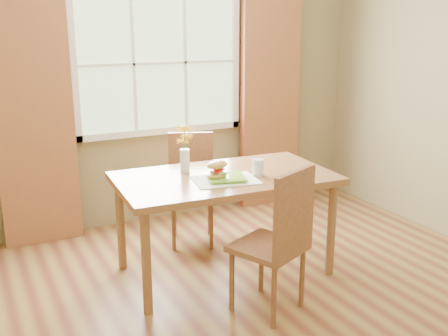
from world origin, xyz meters
TOP-DOWN VIEW (x-y plane):
  - room at (0.00, 0.00)m, footprint 4.24×3.84m
  - window at (0.00, 1.87)m, footprint 1.62×0.06m
  - curtain_left at (-1.15, 1.78)m, footprint 0.65×0.08m
  - curtain_right at (1.15, 1.78)m, footprint 0.65×0.08m
  - dining_table at (-0.00, 0.55)m, footprint 1.64×0.99m
  - chair_near at (0.03, -0.15)m, footprint 0.54×0.54m
  - chair_far at (0.03, 1.25)m, footprint 0.51×0.51m
  - placemat at (-0.06, 0.43)m, footprint 0.50×0.40m
  - plate at (-0.05, 0.44)m, footprint 0.33×0.33m
  - croissant_sandwich at (-0.11, 0.45)m, footprint 0.20×0.16m
  - water_glass at (0.21, 0.44)m, footprint 0.08×0.08m
  - flower_vase at (-0.23, 0.76)m, footprint 0.15×0.15m

SIDE VIEW (x-z plane):
  - chair_far at x=0.03m, z-range 0.04..0.99m
  - chair_near at x=0.03m, z-range 0.05..1.04m
  - dining_table at x=0.00m, z-range 0.31..1.08m
  - placemat at x=-0.06m, z-range 0.77..0.78m
  - plate at x=-0.05m, z-range 0.78..0.79m
  - water_glass at x=0.21m, z-range 0.77..0.89m
  - croissant_sandwich at x=-0.11m, z-range 0.79..0.92m
  - flower_vase at x=-0.23m, z-range 0.81..1.18m
  - curtain_left at x=-1.15m, z-range 0.00..2.20m
  - curtain_right at x=1.15m, z-range 0.00..2.20m
  - room at x=0.00m, z-range -0.02..2.72m
  - window at x=0.00m, z-range 0.84..2.16m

